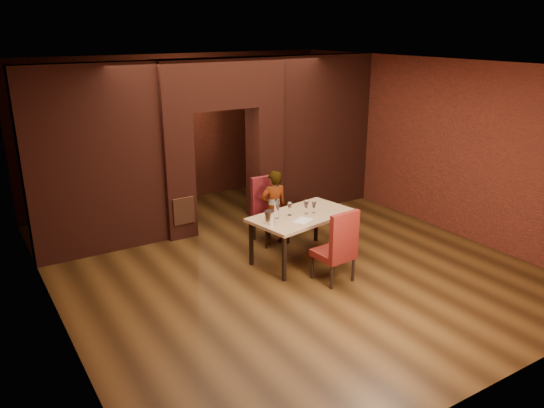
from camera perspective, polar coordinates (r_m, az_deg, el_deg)
The scene contains 25 objects.
floor at distance 8.98m, azimuth 0.66°, elevation -6.06°, with size 8.00×8.00×0.00m, color #462A11.
ceiling at distance 8.17m, azimuth 0.75°, elevation 14.78°, with size 7.00×8.00×0.04m, color silver.
wall_back at distance 11.92m, azimuth -9.85°, elevation 7.97°, with size 7.00×0.04×3.20m, color maroon.
wall_front at distance 5.68m, azimuth 23.17°, elevation -5.21°, with size 7.00×0.04×3.20m, color maroon.
wall_left at distance 7.24m, azimuth -23.28°, elevation -0.20°, with size 0.04×8.00×3.20m, color maroon.
wall_right at distance 10.69m, azimuth 16.79°, elevation 6.24°, with size 0.04×8.00×3.20m, color maroon.
pillar_left at distance 9.86m, azimuth -10.32°, elevation 3.04°, with size 0.55×0.55×2.30m, color maroon.
pillar_right at distance 10.68m, azimuth -0.82°, elevation 4.54°, with size 0.55×0.55×2.30m, color maroon.
lintel at distance 9.95m, azimuth -5.67°, elevation 12.78°, with size 2.45×0.55×0.90m, color maroon.
wing_wall_left at distance 9.34m, azimuth -18.53°, elevation 4.36°, with size 2.27×0.35×3.20m, color maroon.
wing_wall_right at distance 11.36m, azimuth 5.33°, elevation 7.64°, with size 2.27×0.35×3.20m, color maroon.
vent_panel at distance 9.77m, azimuth -9.46°, elevation -0.74°, with size 0.40×0.03×0.50m, color brown.
rear_door at distance 11.83m, azimuth -11.38°, elevation 5.07°, with size 0.90×0.08×2.10m, color black.
rear_door_frame at distance 11.79m, azimuth -11.31°, elevation 5.04°, with size 1.02×0.04×2.22m, color black.
dining_table at distance 8.89m, azimuth 3.21°, elevation -3.54°, with size 1.71×0.96×0.80m, color tan.
chair_far at distance 9.52m, azimuth -0.10°, elevation -0.74°, with size 0.54×0.54×1.18m, color maroon.
chair_near at distance 8.14m, azimuth 6.64°, elevation -4.40°, with size 0.53×0.53×1.16m, color maroon.
person_seated at distance 9.41m, azimuth 0.19°, elevation -0.40°, with size 0.50×0.33×1.36m, color silver.
wine_glass_a at distance 8.65m, azimuth 1.92°, elevation -0.54°, with size 0.09×0.09×0.21m, color white, non-canonical shape.
wine_glass_b at distance 8.73m, azimuth 3.69°, elevation -0.36°, with size 0.09×0.09×0.22m, color white, non-canonical shape.
wine_glass_c at distance 8.79m, azimuth 4.52°, elevation -0.37°, with size 0.08×0.08×0.19m, color white, non-canonical shape.
tasting_sheet at distance 8.46m, azimuth 3.36°, elevation -1.78°, with size 0.29×0.22×0.00m, color silver.
wine_bucket at distance 8.31m, azimuth -0.24°, elevation -1.42°, with size 0.16×0.16×0.20m, color silver.
water_bottle at distance 8.50m, azimuth 0.51°, elevation -0.49°, with size 0.08×0.08×0.33m, color white.
potted_plant at distance 10.11m, azimuth 2.93°, elevation -1.90°, with size 0.37×0.32×0.41m, color #29601E.
Camera 1 is at (-4.41, -6.86, 3.75)m, focal length 35.00 mm.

